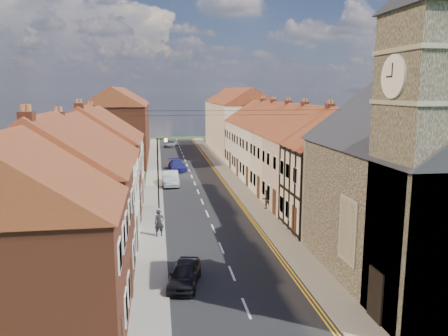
# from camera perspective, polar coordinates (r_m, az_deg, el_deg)

# --- Properties ---
(ground) EXTENTS (160.00, 160.00, 0.00)m
(ground) POSITION_cam_1_polar(r_m,az_deg,el_deg) (19.56, 4.19, -20.56)
(ground) COLOR #243C19
(ground) RESTS_ON ground
(road) EXTENTS (7.00, 90.00, 0.02)m
(road) POSITION_cam_1_polar(r_m,az_deg,el_deg) (47.60, -3.85, -2.04)
(road) COLOR black
(road) RESTS_ON ground
(pavement_left) EXTENTS (1.80, 90.00, 0.12)m
(pavement_left) POSITION_cam_1_polar(r_m,az_deg,el_deg) (47.44, -9.16, -2.12)
(pavement_left) COLOR slate
(pavement_left) RESTS_ON ground
(pavement_right) EXTENTS (1.80, 90.00, 0.12)m
(pavement_right) POSITION_cam_1_polar(r_m,az_deg,el_deg) (48.15, 1.37, -1.82)
(pavement_right) COLOR slate
(pavement_right) RESTS_ON ground
(church) EXTENTS (11.25, 14.25, 15.20)m
(church) POSITION_cam_1_polar(r_m,az_deg,el_deg) (24.09, 24.76, -0.63)
(church) COLOR black
(church) RESTS_ON ground
(cottage_r_tudor) EXTENTS (8.30, 5.20, 9.00)m
(cottage_r_tudor) POSITION_cam_1_polar(r_m,az_deg,el_deg) (32.38, 15.36, -0.07)
(cottage_r_tudor) COLOR white
(cottage_r_tudor) RESTS_ON ground
(cottage_r_white_near) EXTENTS (8.30, 6.00, 9.00)m
(cottage_r_white_near) POSITION_cam_1_polar(r_m,az_deg,el_deg) (37.32, 12.06, 1.38)
(cottage_r_white_near) COLOR beige
(cottage_r_white_near) RESTS_ON ground
(cottage_r_cream_mid) EXTENTS (8.30, 5.20, 9.00)m
(cottage_r_cream_mid) POSITION_cam_1_polar(r_m,az_deg,el_deg) (42.36, 9.49, 2.48)
(cottage_r_cream_mid) COLOR white
(cottage_r_cream_mid) RESTS_ON ground
(cottage_r_pink) EXTENTS (8.30, 6.00, 9.00)m
(cottage_r_pink) POSITION_cam_1_polar(r_m,az_deg,el_deg) (47.48, 7.47, 3.33)
(cottage_r_pink) COLOR silver
(cottage_r_pink) RESTS_ON ground
(cottage_r_white_far) EXTENTS (8.30, 5.20, 9.00)m
(cottage_r_white_far) POSITION_cam_1_polar(r_m,az_deg,el_deg) (52.65, 5.84, 4.02)
(cottage_r_white_far) COLOR silver
(cottage_r_white_far) RESTS_ON ground
(cottage_r_cream_far) EXTENTS (8.30, 6.00, 9.00)m
(cottage_r_cream_far) POSITION_cam_1_polar(r_m,az_deg,el_deg) (57.87, 4.50, 4.58)
(cottage_r_cream_far) COLOR silver
(cottage_r_cream_far) RESTS_ON ground
(cottage_l_brick_near) EXTENTS (8.30, 5.70, 8.80)m
(cottage_l_brick_near) POSITION_cam_1_polar(r_m,az_deg,el_deg) (17.92, -26.22, -9.15)
(cottage_l_brick_near) COLOR #602C1C
(cottage_l_brick_near) RESTS_ON ground
(cottage_l_cream) EXTENTS (8.30, 6.30, 9.10)m
(cottage_l_cream) POSITION_cam_1_polar(r_m,az_deg,el_deg) (23.25, -22.02, -4.21)
(cottage_l_cream) COLOR #602C1C
(cottage_l_cream) RESTS_ON ground
(cottage_l_white) EXTENTS (8.30, 6.90, 8.80)m
(cottage_l_white) POSITION_cam_1_polar(r_m,az_deg,el_deg) (29.39, -19.20, -1.47)
(cottage_l_white) COLOR silver
(cottage_l_white) RESTS_ON ground
(cottage_l_brick_mid) EXTENTS (8.30, 5.70, 9.10)m
(cottage_l_brick_mid) POSITION_cam_1_polar(r_m,az_deg,el_deg) (35.28, -17.45, 0.73)
(cottage_l_brick_mid) COLOR #602C1C
(cottage_l_brick_mid) RESTS_ON ground
(cottage_l_pink) EXTENTS (8.30, 6.30, 8.80)m
(cottage_l_pink) POSITION_cam_1_polar(r_m,az_deg,el_deg) (40.99, -16.25, 1.81)
(cottage_l_pink) COLOR beige
(cottage_l_pink) RESTS_ON ground
(block_right_far) EXTENTS (8.30, 24.20, 10.50)m
(block_right_far) POSITION_cam_1_polar(r_m,az_deg,el_deg) (72.74, 1.76, 6.37)
(block_right_far) COLOR white
(block_right_far) RESTS_ON ground
(block_left_far) EXTENTS (8.30, 24.20, 10.50)m
(block_left_far) POSITION_cam_1_polar(r_m,az_deg,el_deg) (66.78, -13.42, 5.77)
(block_left_far) COLOR #602C1C
(block_left_far) RESTS_ON ground
(lamppost) EXTENTS (0.88, 0.15, 6.00)m
(lamppost) POSITION_cam_1_polar(r_m,az_deg,el_deg) (36.95, -8.49, -0.06)
(lamppost) COLOR black
(lamppost) RESTS_ON pavement_left
(car_near) EXTENTS (2.20, 3.84, 1.23)m
(car_near) POSITION_cam_1_polar(r_m,az_deg,el_deg) (23.31, -5.17, -13.61)
(car_near) COLOR black
(car_near) RESTS_ON ground
(car_mid) EXTENTS (1.75, 4.71, 1.54)m
(car_mid) POSITION_cam_1_polar(r_m,az_deg,el_deg) (46.89, -7.00, -1.33)
(car_mid) COLOR #B5B8BD
(car_mid) RESTS_ON ground
(car_far) EXTENTS (2.35, 4.74, 1.33)m
(car_far) POSITION_cam_1_polar(r_m,az_deg,el_deg) (55.38, -6.13, 0.33)
(car_far) COLOR navy
(car_far) RESTS_ON ground
(car_distant) EXTENTS (2.82, 4.39, 1.13)m
(car_distant) POSITION_cam_1_polar(r_m,az_deg,el_deg) (79.53, -6.94, 3.19)
(car_distant) COLOR #B1B5B9
(car_distant) RESTS_ON ground
(pedestrian_left) EXTENTS (0.76, 0.59, 1.85)m
(pedestrian_left) POSITION_cam_1_polar(r_m,az_deg,el_deg) (30.38, -8.46, -7.11)
(pedestrian_left) COLOR black
(pedestrian_left) RESTS_ON pavement_left
(pedestrian_right) EXTENTS (0.86, 0.72, 1.61)m
(pedestrian_right) POSITION_cam_1_polar(r_m,az_deg,el_deg) (37.15, 5.54, -4.07)
(pedestrian_right) COLOR #292520
(pedestrian_right) RESTS_ON pavement_right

